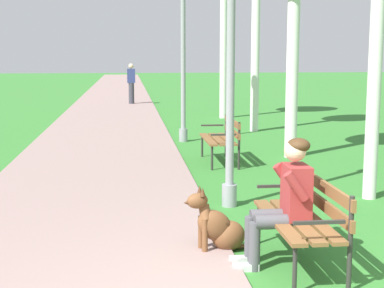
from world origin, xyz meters
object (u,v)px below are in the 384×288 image
(person_seated_on_near_bench, at_px, (285,197))
(lamp_post_near, at_px, (231,46))
(park_bench_near, at_px, (306,214))
(lamp_post_mid, at_px, (183,45))
(dog_brown, at_px, (219,227))
(park_bench_mid, at_px, (223,136))
(pedestrian_distant, at_px, (131,84))

(person_seated_on_near_bench, height_order, lamp_post_near, lamp_post_near)
(park_bench_near, bearing_deg, lamp_post_near, 98.61)
(person_seated_on_near_bench, bearing_deg, lamp_post_near, 93.45)
(lamp_post_mid, bearing_deg, dog_brown, -92.73)
(park_bench_mid, xyz_separation_m, pedestrian_distant, (-1.60, 13.09, 0.33))
(park_bench_mid, relative_size, lamp_post_mid, 0.35)
(person_seated_on_near_bench, xyz_separation_m, lamp_post_near, (-0.14, 2.27, 1.46))
(park_bench_near, relative_size, person_seated_on_near_bench, 1.20)
(person_seated_on_near_bench, bearing_deg, pedestrian_distant, 94.06)
(dog_brown, relative_size, lamp_post_mid, 0.19)
(park_bench_near, distance_m, dog_brown, 0.94)
(park_bench_mid, xyz_separation_m, dog_brown, (-0.85, -4.97, -0.25))
(lamp_post_mid, height_order, pedestrian_distant, lamp_post_mid)
(person_seated_on_near_bench, height_order, dog_brown, person_seated_on_near_bench)
(dog_brown, relative_size, lamp_post_near, 0.20)
(park_bench_near, xyz_separation_m, park_bench_mid, (0.08, 5.44, 0.00))
(park_bench_near, distance_m, park_bench_mid, 5.44)
(person_seated_on_near_bench, xyz_separation_m, pedestrian_distant, (-1.32, 18.53, 0.16))
(dog_brown, xyz_separation_m, pedestrian_distant, (-0.76, 18.06, 0.58))
(park_bench_mid, distance_m, pedestrian_distant, 13.19)
(park_bench_near, bearing_deg, pedestrian_distant, 94.70)
(park_bench_mid, distance_m, person_seated_on_near_bench, 5.45)
(lamp_post_near, bearing_deg, park_bench_near, -81.39)
(park_bench_mid, distance_m, lamp_post_mid, 3.30)
(person_seated_on_near_bench, relative_size, pedestrian_distant, 0.76)
(dog_brown, relative_size, pedestrian_distant, 0.50)
(park_bench_mid, height_order, pedestrian_distant, pedestrian_distant)
(person_seated_on_near_bench, bearing_deg, lamp_post_mid, 91.35)
(lamp_post_near, height_order, pedestrian_distant, lamp_post_near)
(park_bench_mid, distance_m, dog_brown, 5.05)
(park_bench_mid, relative_size, person_seated_on_near_bench, 1.20)
(lamp_post_near, distance_m, lamp_post_mid, 5.94)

